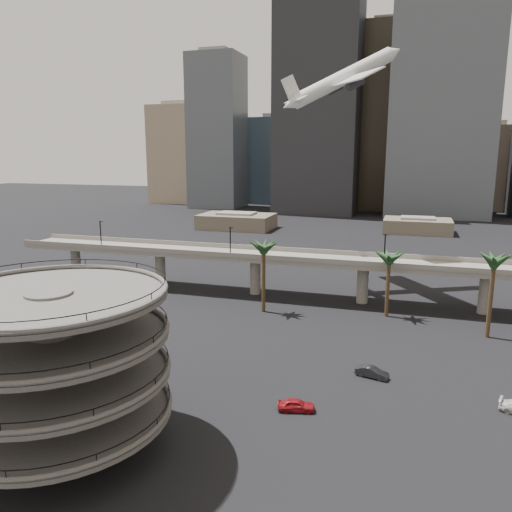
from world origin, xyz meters
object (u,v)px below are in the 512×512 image
(airborne_jet, at_px, (343,79))
(car_a, at_px, (296,405))
(parking_ramp, at_px, (54,356))
(car_b, at_px, (372,372))
(overpass, at_px, (308,263))

(airborne_jet, bearing_deg, car_a, -121.15)
(parking_ramp, bearing_deg, airborne_jet, 77.57)
(parking_ramp, distance_m, car_b, 39.37)
(parking_ramp, bearing_deg, car_b, 41.98)
(parking_ramp, bearing_deg, overpass, 77.57)
(airborne_jet, xyz_separation_m, car_b, (11.88, -49.63, -43.78))
(car_a, xyz_separation_m, car_b, (7.63, 11.46, -0.01))
(airborne_jet, relative_size, car_a, 5.93)
(overpass, xyz_separation_m, airborne_jet, (3.59, 16.25, 37.16))
(parking_ramp, relative_size, car_b, 5.13)
(car_a, height_order, car_b, car_a)
(airborne_jet, relative_size, car_b, 5.82)
(airborne_jet, distance_m, car_b, 67.24)
(parking_ramp, distance_m, overpass, 60.46)
(car_a, bearing_deg, airborne_jet, -9.26)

